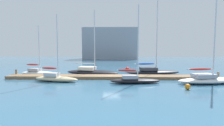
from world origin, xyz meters
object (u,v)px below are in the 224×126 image
Objects in this scene: sailboat_2 at (92,71)px; sailboat_5 at (209,79)px; sailboat_3 at (134,79)px; mooring_buoy_orange at (188,87)px; sailboat_0 at (38,72)px; harbor_building_distant at (110,44)px; sailboat_1 at (56,77)px; mooring_buoy_red at (127,69)px; sailboat_4 at (153,71)px.

sailboat_2 is 16.50m from sailboat_5.
mooring_buoy_orange is (5.16, -3.18, -0.20)m from sailboat_3.
sailboat_0 is at bearing 155.15° from mooring_buoy_orange.
harbor_building_distant reaches higher than sailboat_3.
mooring_buoy_red is at bearing 58.58° from sailboat_1.
sailboat_4 reaches higher than sailboat_2.
sailboat_0 reaches higher than mooring_buoy_orange.
harbor_building_distant is at bearing 99.27° from sailboat_2.
sailboat_3 is 0.76× the size of sailboat_5.
sailboat_1 is at bearing 165.05° from mooring_buoy_orange.
mooring_buoy_orange is 53.42m from harbor_building_distant.
sailboat_0 is 10.14× the size of mooring_buoy_red.
sailboat_3 is at bearing -125.42° from sailboat_4.
harbor_building_distant is at bearing 96.94° from mooring_buoy_red.
mooring_buoy_red is at bearing 48.82° from sailboat_2.
harbor_building_distant is (-4.60, 37.78, 5.62)m from mooring_buoy_red.
sailboat_5 is (15.19, -6.44, 0.03)m from sailboat_2.
sailboat_3 is at bearing 148.33° from mooring_buoy_orange.
sailboat_3 is at bearing -84.43° from harbor_building_distant.
sailboat_1 is at bearing -41.28° from sailboat_0.
sailboat_1 is at bearing -112.56° from sailboat_2.
sailboat_1 is at bearing 171.77° from sailboat_3.
sailboat_1 is 48.72m from harbor_building_distant.
sailboat_5 is at bearing -11.84° from sailboat_2.
sailboat_1 is (4.64, -5.12, 0.04)m from sailboat_0.
mooring_buoy_red is (-3.84, 4.25, -0.17)m from sailboat_4.
mooring_buoy_orange is (15.15, -4.05, -0.23)m from sailboat_1.
sailboat_5 is 16.07× the size of mooring_buoy_red.
sailboat_0 is 0.37× the size of harbor_building_distant.
sailboat_0 is 15.37m from mooring_buoy_red.
sailboat_3 is (6.17, -6.59, -0.02)m from sailboat_2.
sailboat_0 is 0.83× the size of sailboat_3.
sailboat_0 is 6.91m from sailboat_1.
sailboat_1 reaches higher than sailboat_0.
sailboat_5 reaches higher than sailboat_2.
sailboat_5 is at bearing 40.76° from mooring_buoy_orange.
sailboat_0 is 8.48m from sailboat_2.
sailboat_2 is at bearing 174.48° from sailboat_4.
sailboat_0 is at bearing -160.08° from mooring_buoy_red.
mooring_buoy_red is at bearing 87.64° from sailboat_3.
sailboat_4 is at bearing 36.14° from sailboat_1.
sailboat_2 is (8.46, 0.61, 0.04)m from sailboat_0.
sailboat_5 reaches higher than sailboat_3.
sailboat_0 is 18.32m from sailboat_4.
sailboat_5 is (9.02, 0.15, 0.05)m from sailboat_3.
sailboat_5 is (5.36, -6.82, -0.00)m from sailboat_4.
sailboat_2 is at bearing 129.80° from sailboat_3.
sailboat_0 is 0.76× the size of sailboat_2.
sailboat_4 is 43.20m from harbor_building_distant.
sailboat_2 is 9.03m from sailboat_3.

